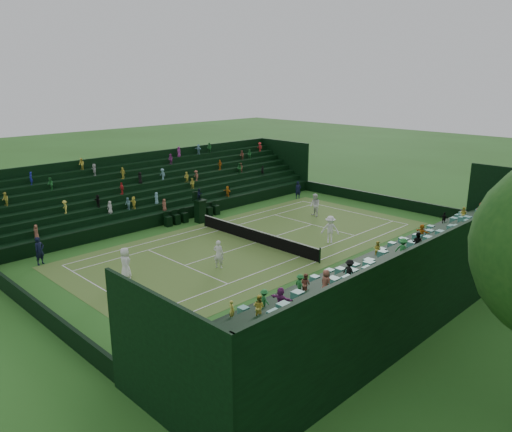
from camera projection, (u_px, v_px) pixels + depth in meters
The scene contains 17 objects.
ground at pixel (256, 243), 35.90m from camera, with size 160.00×160.00×0.00m, color #295A1C.
court_surface at pixel (256, 243), 35.90m from camera, with size 12.97×26.77×0.01m, color #337D29.
perimeter_wall_north at pixel (376, 199), 46.57m from camera, with size 17.17×0.20×1.00m, color black.
perimeter_wall_south at pixel (32, 305), 24.97m from camera, with size 17.17×0.20×1.00m, color black.
perimeter_wall_east at pixel (355, 267), 29.99m from camera, with size 0.20×31.77×1.00m, color black.
perimeter_wall_west at pixel (184, 214), 41.55m from camera, with size 0.20×31.77×1.00m, color black.
north_grandstand at pixel (422, 269), 26.86m from camera, with size 6.60×32.00×4.90m.
south_grandstand at pixel (155, 194), 44.12m from camera, with size 6.60×32.00×4.90m.
tennis_net at pixel (256, 236), 35.76m from camera, with size 11.67×0.10×1.06m.
umpire_chair at pixel (200, 208), 40.62m from camera, with size 0.90×0.90×2.82m.
courtside_chairs at pixel (193, 215), 41.42m from camera, with size 0.53×5.50×1.16m.
player_near_west at pixel (125, 263), 29.33m from camera, with size 0.94×0.61×1.91m, color white.
player_near_east at pixel (219, 254), 30.95m from camera, with size 0.66×0.44×1.82m, color white.
player_far_west at pixel (315, 205), 42.40m from camera, with size 0.95×0.74×1.96m, color white.
player_far_east at pixel (330, 229), 35.65m from camera, with size 1.29×0.74×1.99m, color white.
line_judge_north at pixel (298, 190), 48.71m from camera, with size 0.62×0.41×1.70m, color black.
line_judge_south at pixel (39, 251), 31.55m from camera, with size 0.66×0.43×1.81m, color black.
Camera 1 is at (24.10, -24.05, 11.57)m, focal length 35.00 mm.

